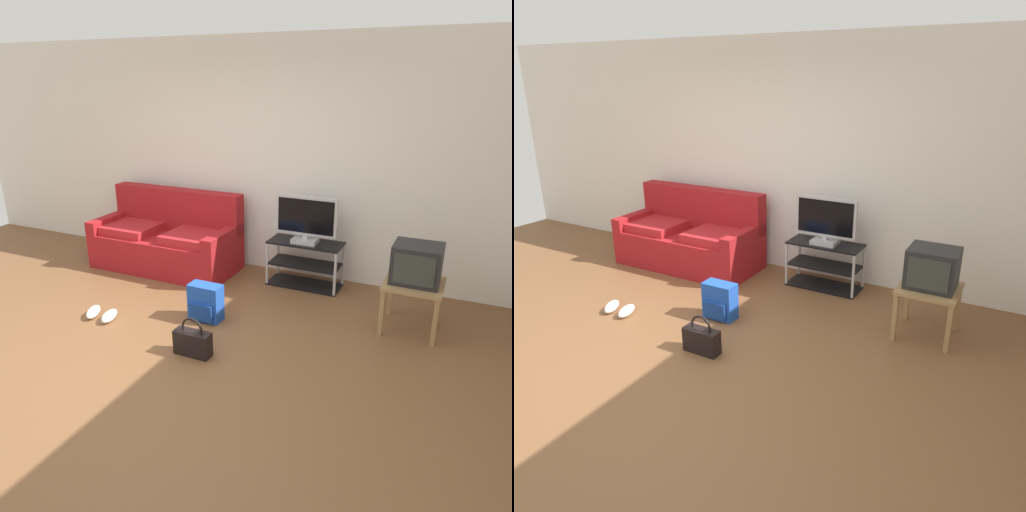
% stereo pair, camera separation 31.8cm
% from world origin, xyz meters
% --- Properties ---
extents(ground_plane, '(9.00, 9.80, 0.02)m').
position_xyz_m(ground_plane, '(0.00, 0.00, -0.01)').
color(ground_plane, brown).
extents(wall_back, '(9.00, 0.10, 2.70)m').
position_xyz_m(wall_back, '(0.00, 2.45, 1.35)').
color(wall_back, silver).
rests_on(wall_back, ground_plane).
extents(couch, '(1.77, 0.82, 0.94)m').
position_xyz_m(couch, '(-1.02, 1.93, 0.34)').
color(couch, maroon).
rests_on(couch, ground_plane).
extents(tv_stand, '(0.83, 0.37, 0.52)m').
position_xyz_m(tv_stand, '(0.73, 2.08, 0.26)').
color(tv_stand, black).
rests_on(tv_stand, ground_plane).
extents(flat_tv, '(0.70, 0.22, 0.52)m').
position_xyz_m(flat_tv, '(0.73, 2.06, 0.78)').
color(flat_tv, '#B2B2B7').
rests_on(flat_tv, tv_stand).
extents(side_table, '(0.52, 0.52, 0.48)m').
position_xyz_m(side_table, '(1.98, 1.51, 0.40)').
color(side_table, '#9E7A4C').
rests_on(side_table, ground_plane).
extents(crt_tv, '(0.43, 0.37, 0.36)m').
position_xyz_m(crt_tv, '(1.98, 1.53, 0.66)').
color(crt_tv, '#232326').
rests_on(crt_tv, side_table).
extents(backpack, '(0.32, 0.24, 0.37)m').
position_xyz_m(backpack, '(0.13, 0.87, 0.18)').
color(backpack, blue).
rests_on(backpack, ground_plane).
extents(handbag, '(0.33, 0.12, 0.35)m').
position_xyz_m(handbag, '(0.36, 0.27, 0.12)').
color(handbag, black).
rests_on(handbag, ground_plane).
extents(sneakers_pair, '(0.39, 0.28, 0.09)m').
position_xyz_m(sneakers_pair, '(-0.83, 0.46, 0.04)').
color(sneakers_pair, white).
rests_on(sneakers_pair, ground_plane).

